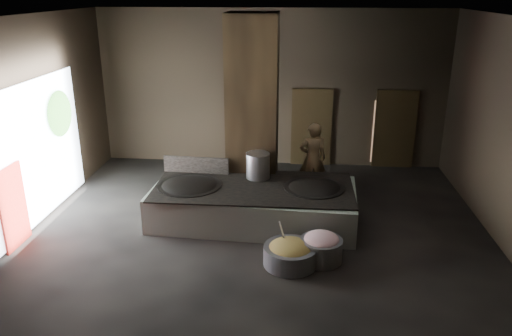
# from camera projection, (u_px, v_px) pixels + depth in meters

# --- Properties ---
(floor) EXTENTS (10.00, 9.00, 0.10)m
(floor) POSITION_uv_depth(u_px,v_px,m) (258.00, 232.00, 10.99)
(floor) COLOR black
(floor) RESTS_ON ground
(ceiling) EXTENTS (10.00, 9.00, 0.10)m
(ceiling) POSITION_uv_depth(u_px,v_px,m) (259.00, 14.00, 9.42)
(ceiling) COLOR black
(ceiling) RESTS_ON back_wall
(back_wall) EXTENTS (10.00, 0.10, 4.50)m
(back_wall) POSITION_uv_depth(u_px,v_px,m) (271.00, 89.00, 14.47)
(back_wall) COLOR black
(back_wall) RESTS_ON ground
(front_wall) EXTENTS (10.00, 0.10, 4.50)m
(front_wall) POSITION_uv_depth(u_px,v_px,m) (228.00, 235.00, 5.95)
(front_wall) COLOR black
(front_wall) RESTS_ON ground
(left_wall) EXTENTS (0.10, 9.00, 4.50)m
(left_wall) POSITION_uv_depth(u_px,v_px,m) (23.00, 126.00, 10.62)
(left_wall) COLOR black
(left_wall) RESTS_ON ground
(pillar) EXTENTS (1.20, 1.20, 4.50)m
(pillar) POSITION_uv_depth(u_px,v_px,m) (253.00, 110.00, 12.01)
(pillar) COLOR black
(pillar) RESTS_ON ground
(hearth_platform) EXTENTS (4.64, 2.43, 0.79)m
(hearth_platform) POSITION_uv_depth(u_px,v_px,m) (254.00, 204.00, 11.30)
(hearth_platform) COLOR #B6C6B2
(hearth_platform) RESTS_ON ground
(platform_cap) EXTENTS (4.42, 2.12, 0.03)m
(platform_cap) POSITION_uv_depth(u_px,v_px,m) (254.00, 187.00, 11.16)
(platform_cap) COLOR black
(platform_cap) RESTS_ON hearth_platform
(wok_left) EXTENTS (1.43, 1.43, 0.39)m
(wok_left) POSITION_uv_depth(u_px,v_px,m) (190.00, 188.00, 11.25)
(wok_left) COLOR black
(wok_left) RESTS_ON hearth_platform
(wok_left_rim) EXTENTS (1.46, 1.46, 0.05)m
(wok_left_rim) POSITION_uv_depth(u_px,v_px,m) (189.00, 186.00, 11.23)
(wok_left_rim) COLOR black
(wok_left_rim) RESTS_ON hearth_platform
(wok_right) EXTENTS (1.33, 1.33, 0.37)m
(wok_right) POSITION_uv_depth(u_px,v_px,m) (314.00, 191.00, 11.12)
(wok_right) COLOR black
(wok_right) RESTS_ON hearth_platform
(wok_right_rim) EXTENTS (1.36, 1.36, 0.05)m
(wok_right_rim) POSITION_uv_depth(u_px,v_px,m) (314.00, 188.00, 11.09)
(wok_right_rim) COLOR black
(wok_right_rim) RESTS_ON hearth_platform
(stock_pot) EXTENTS (0.55, 0.55, 0.59)m
(stock_pot) POSITION_uv_depth(u_px,v_px,m) (258.00, 166.00, 11.56)
(stock_pot) COLOR #B4B7BC
(stock_pot) RESTS_ON hearth_platform
(splash_guard) EXTENTS (1.57, 0.15, 0.39)m
(splash_guard) POSITION_uv_depth(u_px,v_px,m) (196.00, 165.00, 11.91)
(splash_guard) COLOR black
(splash_guard) RESTS_ON hearth_platform
(cook) EXTENTS (0.73, 0.51, 1.87)m
(cook) POSITION_uv_depth(u_px,v_px,m) (313.00, 159.00, 12.63)
(cook) COLOR olive
(cook) RESTS_ON ground
(veg_basin) EXTENTS (1.10, 1.10, 0.38)m
(veg_basin) POSITION_uv_depth(u_px,v_px,m) (290.00, 255.00, 9.55)
(veg_basin) COLOR slate
(veg_basin) RESTS_ON ground
(veg_fill) EXTENTS (0.85, 0.85, 0.26)m
(veg_fill) POSITION_uv_depth(u_px,v_px,m) (290.00, 248.00, 9.49)
(veg_fill) COLOR olive
(veg_fill) RESTS_ON veg_basin
(ladle) EXTENTS (0.18, 0.39, 0.74)m
(ladle) POSITION_uv_depth(u_px,v_px,m) (283.00, 235.00, 9.58)
(ladle) COLOR #B4B7BC
(ladle) RESTS_ON veg_basin
(meat_basin) EXTENTS (0.84, 0.84, 0.45)m
(meat_basin) POSITION_uv_depth(u_px,v_px,m) (321.00, 250.00, 9.68)
(meat_basin) COLOR slate
(meat_basin) RESTS_ON ground
(meat_fill) EXTENTS (0.68, 0.68, 0.26)m
(meat_fill) POSITION_uv_depth(u_px,v_px,m) (322.00, 239.00, 9.61)
(meat_fill) COLOR pink
(meat_fill) RESTS_ON meat_basin
(doorway_near) EXTENTS (1.18, 0.08, 2.38)m
(doorway_near) POSITION_uv_depth(u_px,v_px,m) (311.00, 129.00, 14.67)
(doorway_near) COLOR black
(doorway_near) RESTS_ON ground
(doorway_near_glow) EXTENTS (0.81, 0.04, 1.91)m
(doorway_near_glow) POSITION_uv_depth(u_px,v_px,m) (317.00, 130.00, 14.79)
(doorway_near_glow) COLOR #8C6647
(doorway_near_glow) RESTS_ON ground
(doorway_far) EXTENTS (1.18, 0.08, 2.38)m
(doorway_far) POSITION_uv_depth(u_px,v_px,m) (394.00, 131.00, 14.47)
(doorway_far) COLOR black
(doorway_far) RESTS_ON ground
(doorway_far_glow) EXTENTS (0.78, 0.04, 1.85)m
(doorway_far_glow) POSITION_uv_depth(u_px,v_px,m) (386.00, 132.00, 14.53)
(doorway_far_glow) COLOR #8C6647
(doorway_far_glow) RESTS_ON ground
(left_opening) EXTENTS (0.04, 4.20, 3.10)m
(left_opening) POSITION_uv_depth(u_px,v_px,m) (36.00, 152.00, 11.02)
(left_opening) COLOR white
(left_opening) RESTS_ON ground
(pavilion_sliver) EXTENTS (0.05, 0.90, 1.70)m
(pavilion_sliver) POSITION_uv_depth(u_px,v_px,m) (13.00, 207.00, 10.05)
(pavilion_sliver) COLOR maroon
(pavilion_sliver) RESTS_ON ground
(tree_silhouette) EXTENTS (0.28, 1.10, 1.10)m
(tree_silhouette) POSITION_uv_depth(u_px,v_px,m) (60.00, 114.00, 11.83)
(tree_silhouette) COLOR #194714
(tree_silhouette) RESTS_ON left_opening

